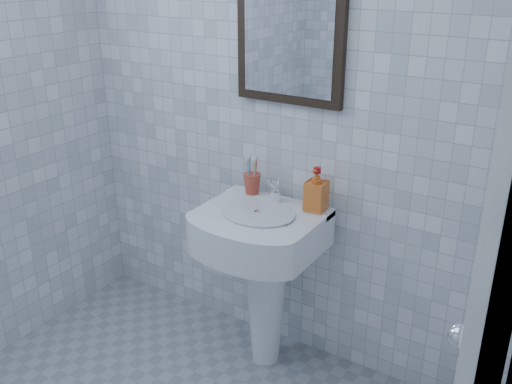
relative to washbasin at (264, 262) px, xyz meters
The scene contains 10 objects.
wall_back 0.74m from the washbasin, 102.16° to the left, with size 2.20×0.02×2.50m, color white.
wall_right 1.60m from the washbasin, 43.06° to the right, with size 0.02×2.40×2.50m, color white.
washbasin is the anchor object (origin of this frame).
faucet 0.32m from the washbasin, 90.00° to the left, with size 0.05×0.11×0.12m.
toothbrush_cup 0.36m from the washbasin, 138.93° to the left, with size 0.08×0.08×0.10m, color #B7432D, non-canonical shape.
soap_dispenser 0.42m from the washbasin, 30.52° to the left, with size 0.09×0.09×0.19m, color #BF3612.
wall_mirror 1.02m from the washbasin, 90.00° to the left, with size 0.50×0.04×0.62m.
bathroom_door 1.21m from the washbasin, 22.81° to the right, with size 0.04×0.80×2.00m, color white.
towel_ring 1.16m from the washbasin, 14.46° to the right, with size 0.18×0.18×0.01m, color white.
hand_towel 1.08m from the washbasin, 14.74° to the right, with size 0.03×0.16×0.38m, color beige.
Camera 1 is at (1.23, -0.95, 1.83)m, focal length 40.00 mm.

